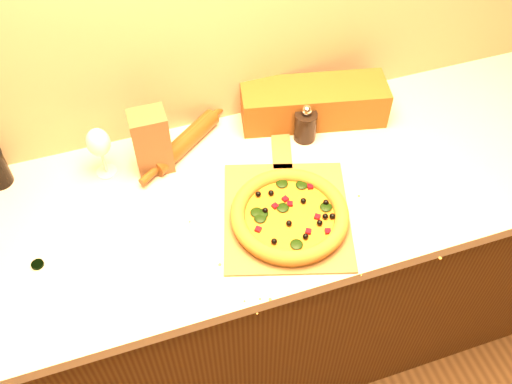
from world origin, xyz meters
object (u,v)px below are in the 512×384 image
pizza_peel (286,211)px  pizza (290,215)px  pepper_grinder (305,125)px  wine_glass (99,143)px  rolling_pin (185,142)px

pizza_peel → pizza: (-0.00, -0.03, 0.02)m
pepper_grinder → wine_glass: bearing=175.3°
pizza → wine_glass: (-0.44, 0.34, 0.09)m
pizza_peel → pepper_grinder: (0.15, 0.25, 0.05)m
rolling_pin → pizza: bearing=-61.2°
wine_glass → pizza_peel: bearing=-34.3°
pizza_peel → wine_glass: 0.55m
pizza_peel → rolling_pin: size_ratio=1.67×
pizza → rolling_pin: size_ratio=0.98×
pizza_peel → pizza: size_ratio=1.71×
pizza → wine_glass: wine_glass is taller
pizza → pepper_grinder: 0.33m
pepper_grinder → rolling_pin: pepper_grinder is taller
wine_glass → pepper_grinder: bearing=-4.7°
pizza → pepper_grinder: bearing=61.2°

